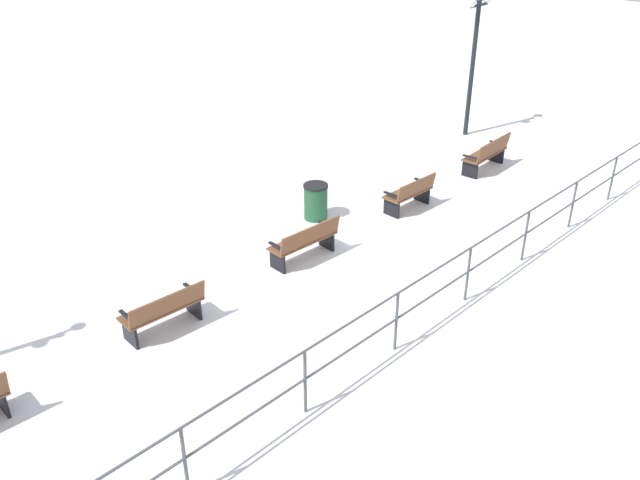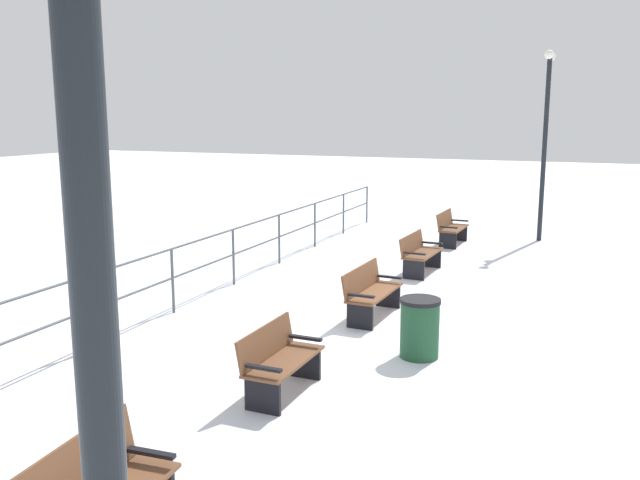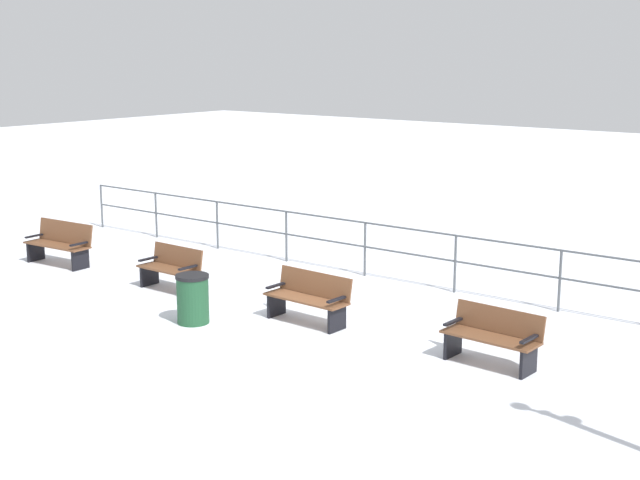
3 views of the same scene
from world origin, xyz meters
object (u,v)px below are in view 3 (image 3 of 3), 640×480
Objects in this scene: bench_nearest at (60,243)px; bench_fourth at (493,336)px; trash_bin at (193,299)px; bench_third at (309,297)px; bench_second at (171,268)px.

bench_fourth is (-0.02, 10.55, -0.04)m from bench_nearest.
bench_fourth is 5.25m from trash_bin.
bench_nearest is at bearing -87.68° from bench_third.
bench_nearest is at bearing -86.97° from bench_fourth.
bench_third is (0.05, 3.52, 0.02)m from bench_second.
bench_second is 0.85× the size of bench_third.
bench_third is (0.01, 7.04, -0.03)m from bench_nearest.
bench_second is at bearing 87.19° from bench_nearest.
bench_third reaches higher than bench_second.
bench_third is 1.06× the size of bench_fourth.
bench_second is 2.33m from trash_bin.
bench_nearest is 10.55m from bench_fourth.
bench_nearest is at bearing -88.19° from bench_second.
bench_second is 0.91× the size of bench_fourth.
bench_third is at bearing 86.48° from bench_nearest.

